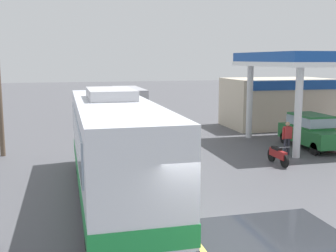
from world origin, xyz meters
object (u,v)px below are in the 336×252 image
(coach_bus_main, at_px, (115,148))
(motorcycle_parked_forecourt, at_px, (278,155))
(minibus_opposing_lane, at_px, (129,100))
(pedestrian_near_pump, at_px, (287,136))
(car_at_pump, at_px, (311,129))

(coach_bus_main, xyz_separation_m, motorcycle_parked_forecourt, (7.68, 2.69, -1.28))
(minibus_opposing_lane, height_order, pedestrian_near_pump, minibus_opposing_lane)
(motorcycle_parked_forecourt, relative_size, pedestrian_near_pump, 1.08)
(minibus_opposing_lane, relative_size, pedestrian_near_pump, 3.69)
(coach_bus_main, distance_m, car_at_pump, 12.48)
(motorcycle_parked_forecourt, height_order, pedestrian_near_pump, pedestrian_near_pump)
(car_at_pump, bearing_deg, pedestrian_near_pump, -151.73)
(pedestrian_near_pump, bearing_deg, motorcycle_parked_forecourt, -129.78)
(car_at_pump, relative_size, motorcycle_parked_forecourt, 2.33)
(pedestrian_near_pump, bearing_deg, minibus_opposing_lane, 110.96)
(motorcycle_parked_forecourt, bearing_deg, coach_bus_main, -160.70)
(minibus_opposing_lane, distance_m, pedestrian_near_pump, 15.86)
(motorcycle_parked_forecourt, bearing_deg, minibus_opposing_lane, 104.38)
(car_at_pump, bearing_deg, coach_bus_main, -153.72)
(coach_bus_main, bearing_deg, minibus_opposing_lane, 79.83)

